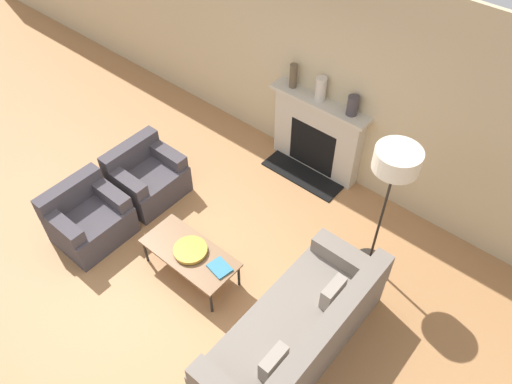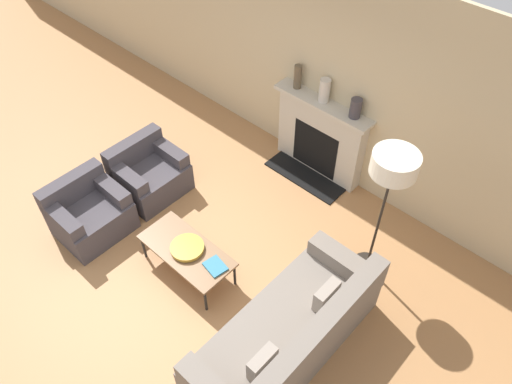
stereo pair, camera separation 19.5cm
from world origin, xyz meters
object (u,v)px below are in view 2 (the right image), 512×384
armchair_near (89,213)px  mantel_vase_center_left (324,90)px  fireplace (320,138)px  armchair_far (149,174)px  coffee_table (187,251)px  book (215,266)px  bowl (187,248)px  couch (289,335)px  mantel_vase_center_right (356,108)px  floor_lamp (392,175)px  mantel_vase_left (298,77)px

armchair_near → mantel_vase_center_left: mantel_vase_center_left is taller
fireplace → armchair_far: bearing=-126.5°
armchair_far → mantel_vase_center_left: size_ratio=2.68×
coffee_table → book: size_ratio=4.22×
bowl → couch: bearing=0.5°
bowl → book: (0.41, 0.05, -0.02)m
armchair_near → mantel_vase_center_right: 3.57m
armchair_far → mantel_vase_center_right: (1.87, 1.92, 1.00)m
bowl → floor_lamp: floor_lamp is taller
fireplace → mantel_vase_center_right: (0.46, 0.01, 0.73)m
bowl → mantel_vase_center_left: bearing=90.2°
couch → mantel_vase_center_left: bearing=-147.9°
armchair_far → mantel_vase_center_left: (1.39, 1.92, 1.03)m
mantel_vase_left → coffee_table: bearing=-79.9°
couch → mantel_vase_center_right: 2.84m
mantel_vase_left → fireplace: bearing=-1.8°
bowl → book: size_ratio=1.42×
fireplace → couch: fireplace is taller
coffee_table → bowl: bearing=51.6°
fireplace → armchair_near: (-1.41, -2.86, -0.27)m
mantel_vase_center_left → floor_lamp: bearing=-32.2°
coffee_table → book: bearing=7.8°
mantel_vase_left → bowl: bearing=-79.6°
book → bowl: bearing=-163.8°
armchair_near → mantel_vase_center_left: bearing=-25.8°
mantel_vase_center_left → fireplace: bearing=-33.2°
fireplace → floor_lamp: floor_lamp is taller
fireplace → book: fireplace is taller
armchair_far → bowl: bearing=-111.1°
book → floor_lamp: 2.15m
armchair_far → mantel_vase_center_left: 2.58m
armchair_near → floor_lamp: size_ratio=0.47×
fireplace → coffee_table: (-0.02, -2.46, -0.19)m
armchair_near → floor_lamp: (2.94, 1.90, 1.26)m
couch → mantel_vase_center_right: bearing=-156.7°
armchair_far → fireplace: bearing=-36.5°
floor_lamp → mantel_vase_center_left: (-1.55, 0.98, -0.23)m
armchair_far → bowl: armchair_far is taller
armchair_near → coffee_table: (1.39, 0.40, 0.08)m
book → mantel_vase_left: (-0.86, 2.41, 0.92)m
mantel_vase_left → mantel_vase_center_right: (0.92, 0.00, -0.04)m
coffee_table → bowl: (0.01, 0.01, 0.06)m
coffee_table → book: 0.43m
mantel_vase_left → mantel_vase_center_right: size_ratio=1.29×
couch → coffee_table: (-1.53, -0.02, 0.07)m
fireplace → mantel_vase_left: 0.89m
bowl → mantel_vase_center_right: 2.65m
couch → armchair_near: bearing=-81.7°
couch → floor_lamp: (0.01, 1.47, 1.25)m
armchair_near → book: 1.87m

